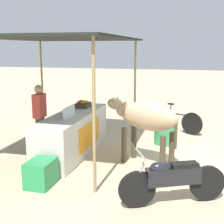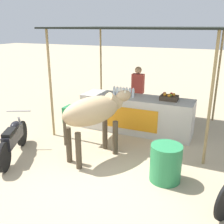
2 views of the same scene
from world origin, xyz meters
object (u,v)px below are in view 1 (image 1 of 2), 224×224
object	(u,v)px
motorcycle_parked	(172,179)
bicycle_leaning	(177,120)
cow	(145,118)
fruit_crate	(83,104)
vendor_behind_counter	(40,119)
stall_counter	(73,133)
water_barrel	(165,131)
cooler_box	(41,173)

from	to	relation	value
motorcycle_parked	bicycle_leaning	bearing A→B (deg)	2.15
cow	fruit_crate	bearing A→B (deg)	57.27
fruit_crate	vendor_behind_counter	world-z (taller)	vendor_behind_counter
stall_counter	water_barrel	size ratio (longest dim) A/B	4.23
stall_counter	motorcycle_parked	xyz separation A→B (m)	(-1.98, -2.47, -0.05)
motorcycle_parked	water_barrel	bearing A→B (deg)	6.85
water_barrel	cow	bearing A→B (deg)	169.53
fruit_crate	water_barrel	bearing A→B (deg)	-78.37
stall_counter	cow	size ratio (longest dim) A/B	1.67
vendor_behind_counter	water_barrel	world-z (taller)	vendor_behind_counter
stall_counter	vendor_behind_counter	xyz separation A→B (m)	(-0.21, 0.75, 0.37)
vendor_behind_counter	cooler_box	xyz separation A→B (m)	(-1.66, -0.85, -0.61)
fruit_crate	motorcycle_parked	bearing A→B (deg)	-138.24
stall_counter	water_barrel	xyz separation A→B (m)	(1.28, -2.07, -0.13)
vendor_behind_counter	cow	size ratio (longest dim) A/B	0.92
stall_counter	fruit_crate	bearing A→B (deg)	3.57
stall_counter	vendor_behind_counter	world-z (taller)	vendor_behind_counter
vendor_behind_counter	cow	bearing A→B (deg)	-92.61
motorcycle_parked	stall_counter	bearing A→B (deg)	51.31
cooler_box	motorcycle_parked	size ratio (longest dim) A/B	0.36
cow	bicycle_leaning	distance (m)	3.03
cow	water_barrel	bearing A→B (deg)	-10.47
cooler_box	bicycle_leaning	xyz separation A→B (m)	(4.45, -2.20, 0.11)
cow	motorcycle_parked	size ratio (longest dim) A/B	1.08
stall_counter	vendor_behind_counter	size ratio (longest dim) A/B	1.82
cooler_box	water_barrel	xyz separation A→B (m)	(3.16, -1.98, 0.11)
water_barrel	motorcycle_parked	distance (m)	3.28
vendor_behind_counter	motorcycle_parked	size ratio (longest dim) A/B	0.99
stall_counter	bicycle_leaning	world-z (taller)	stall_counter
motorcycle_parked	cow	bearing A→B (deg)	22.74
stall_counter	motorcycle_parked	bearing A→B (deg)	-128.69
stall_counter	water_barrel	world-z (taller)	stall_counter
cooler_box	bicycle_leaning	bearing A→B (deg)	-26.29
fruit_crate	cooler_box	bearing A→B (deg)	-176.85
vendor_behind_counter	bicycle_leaning	xyz separation A→B (m)	(2.79, -3.05, -0.50)
cooler_box	motorcycle_parked	world-z (taller)	motorcycle_parked
cooler_box	cow	distance (m)	2.42
fruit_crate	cooler_box	xyz separation A→B (m)	(-2.72, -0.15, -0.80)
stall_counter	cooler_box	distance (m)	1.89
stall_counter	cooler_box	bearing A→B (deg)	-177.04
fruit_crate	cooler_box	distance (m)	2.84
motorcycle_parked	vendor_behind_counter	bearing A→B (deg)	61.32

